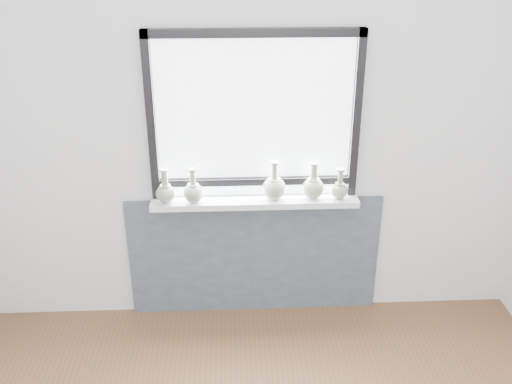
{
  "coord_description": "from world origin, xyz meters",
  "views": [
    {
      "loc": [
        -0.15,
        -1.57,
        2.47
      ],
      "look_at": [
        0.0,
        1.55,
        1.02
      ],
      "focal_mm": 40.0,
      "sensor_mm": 36.0,
      "label": 1
    }
  ],
  "objects_px": {
    "vase_c": "(274,187)",
    "vase_d": "(313,186)",
    "vase_b": "(193,191)",
    "windowsill": "(255,201)",
    "vase_a": "(166,192)",
    "vase_e": "(340,189)"
  },
  "relations": [
    {
      "from": "vase_c",
      "to": "vase_a",
      "type": "bearing_deg",
      "value": -178.41
    },
    {
      "from": "windowsill",
      "to": "vase_c",
      "type": "xyz_separation_m",
      "value": [
        0.12,
        -0.0,
        0.1
      ]
    },
    {
      "from": "vase_a",
      "to": "vase_d",
      "type": "height_order",
      "value": "vase_d"
    },
    {
      "from": "vase_b",
      "to": "vase_c",
      "type": "bearing_deg",
      "value": 2.66
    },
    {
      "from": "vase_a",
      "to": "vase_b",
      "type": "relative_size",
      "value": 1.0
    },
    {
      "from": "vase_b",
      "to": "vase_c",
      "type": "height_order",
      "value": "vase_c"
    },
    {
      "from": "vase_b",
      "to": "vase_d",
      "type": "bearing_deg",
      "value": 1.93
    },
    {
      "from": "windowsill",
      "to": "vase_c",
      "type": "distance_m",
      "value": 0.16
    },
    {
      "from": "vase_c",
      "to": "vase_d",
      "type": "xyz_separation_m",
      "value": [
        0.25,
        0.0,
        -0.0
      ]
    },
    {
      "from": "windowsill",
      "to": "vase_b",
      "type": "relative_size",
      "value": 5.9
    },
    {
      "from": "vase_b",
      "to": "vase_c",
      "type": "xyz_separation_m",
      "value": [
        0.51,
        0.02,
        0.01
      ]
    },
    {
      "from": "vase_b",
      "to": "vase_a",
      "type": "bearing_deg",
      "value": 178.44
    },
    {
      "from": "windowsill",
      "to": "vase_a",
      "type": "xyz_separation_m",
      "value": [
        -0.56,
        -0.02,
        0.09
      ]
    },
    {
      "from": "vase_a",
      "to": "vase_d",
      "type": "relative_size",
      "value": 0.94
    },
    {
      "from": "vase_a",
      "to": "vase_e",
      "type": "height_order",
      "value": "vase_a"
    },
    {
      "from": "windowsill",
      "to": "vase_c",
      "type": "relative_size",
      "value": 5.25
    },
    {
      "from": "windowsill",
      "to": "vase_e",
      "type": "relative_size",
      "value": 6.55
    },
    {
      "from": "vase_b",
      "to": "vase_d",
      "type": "distance_m",
      "value": 0.76
    },
    {
      "from": "vase_c",
      "to": "vase_e",
      "type": "xyz_separation_m",
      "value": [
        0.42,
        -0.01,
        -0.02
      ]
    },
    {
      "from": "windowsill",
      "to": "vase_a",
      "type": "height_order",
      "value": "vase_a"
    },
    {
      "from": "vase_a",
      "to": "vase_c",
      "type": "relative_size",
      "value": 0.89
    },
    {
      "from": "vase_b",
      "to": "windowsill",
      "type": "bearing_deg",
      "value": 3.87
    }
  ]
}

